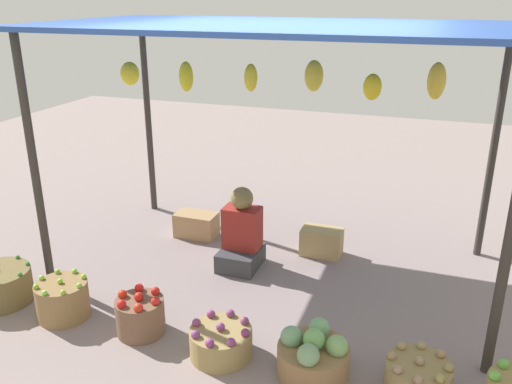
{
  "coord_description": "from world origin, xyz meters",
  "views": [
    {
      "loc": [
        1.32,
        -4.3,
        2.44
      ],
      "look_at": [
        0.0,
        -0.54,
        0.95
      ],
      "focal_mm": 37.55,
      "sensor_mm": 36.0,
      "label": 1
    }
  ],
  "objects_px": {
    "basket_red_tomatoes": "(140,315)",
    "wooden_crate_near_vendor": "(322,242)",
    "vendor_person": "(242,236)",
    "basket_cabbages": "(313,356)",
    "basket_green_chilies": "(0,286)",
    "wooden_crate_stacked_rear": "(196,225)",
    "basket_limes": "(63,299)",
    "basket_purple_onions": "(221,342)",
    "basket_potatoes": "(418,377)"
  },
  "relations": [
    {
      "from": "basket_red_tomatoes",
      "to": "basket_cabbages",
      "type": "height_order",
      "value": "basket_cabbages"
    },
    {
      "from": "wooden_crate_near_vendor",
      "to": "basket_potatoes",
      "type": "bearing_deg",
      "value": -59.17
    },
    {
      "from": "basket_red_tomatoes",
      "to": "wooden_crate_stacked_rear",
      "type": "height_order",
      "value": "basket_red_tomatoes"
    },
    {
      "from": "basket_limes",
      "to": "basket_cabbages",
      "type": "height_order",
      "value": "basket_cabbages"
    },
    {
      "from": "wooden_crate_near_vendor",
      "to": "wooden_crate_stacked_rear",
      "type": "bearing_deg",
      "value": -179.21
    },
    {
      "from": "basket_red_tomatoes",
      "to": "wooden_crate_near_vendor",
      "type": "distance_m",
      "value": 2.0
    },
    {
      "from": "basket_green_chilies",
      "to": "basket_cabbages",
      "type": "relative_size",
      "value": 1.06
    },
    {
      "from": "basket_purple_onions",
      "to": "basket_potatoes",
      "type": "xyz_separation_m",
      "value": [
        1.35,
        0.07,
        0.01
      ]
    },
    {
      "from": "basket_green_chilies",
      "to": "wooden_crate_near_vendor",
      "type": "height_order",
      "value": "basket_green_chilies"
    },
    {
      "from": "wooden_crate_stacked_rear",
      "to": "vendor_person",
      "type": "bearing_deg",
      "value": -33.3
    },
    {
      "from": "basket_green_chilies",
      "to": "basket_red_tomatoes",
      "type": "bearing_deg",
      "value": 0.13
    },
    {
      "from": "basket_green_chilies",
      "to": "vendor_person",
      "type": "bearing_deg",
      "value": 36.79
    },
    {
      "from": "wooden_crate_stacked_rear",
      "to": "basket_purple_onions",
      "type": "bearing_deg",
      "value": -59.76
    },
    {
      "from": "vendor_person",
      "to": "wooden_crate_near_vendor",
      "type": "distance_m",
      "value": 0.83
    },
    {
      "from": "basket_potatoes",
      "to": "wooden_crate_near_vendor",
      "type": "distance_m",
      "value": 2.0
    },
    {
      "from": "basket_cabbages",
      "to": "wooden_crate_near_vendor",
      "type": "height_order",
      "value": "basket_cabbages"
    },
    {
      "from": "basket_potatoes",
      "to": "wooden_crate_near_vendor",
      "type": "height_order",
      "value": "basket_potatoes"
    },
    {
      "from": "basket_potatoes",
      "to": "wooden_crate_near_vendor",
      "type": "relative_size",
      "value": 1.07
    },
    {
      "from": "basket_purple_onions",
      "to": "wooden_crate_near_vendor",
      "type": "xyz_separation_m",
      "value": [
        0.32,
        1.78,
        0.02
      ]
    },
    {
      "from": "basket_limes",
      "to": "wooden_crate_stacked_rear",
      "type": "xyz_separation_m",
      "value": [
        0.35,
        1.72,
        -0.02
      ]
    },
    {
      "from": "basket_purple_onions",
      "to": "wooden_crate_near_vendor",
      "type": "distance_m",
      "value": 1.81
    },
    {
      "from": "vendor_person",
      "to": "basket_potatoes",
      "type": "height_order",
      "value": "vendor_person"
    },
    {
      "from": "basket_green_chilies",
      "to": "basket_purple_onions",
      "type": "distance_m",
      "value": 2.03
    },
    {
      "from": "basket_red_tomatoes",
      "to": "wooden_crate_stacked_rear",
      "type": "xyz_separation_m",
      "value": [
        -0.34,
        1.71,
        -0.02
      ]
    },
    {
      "from": "basket_cabbages",
      "to": "wooden_crate_stacked_rear",
      "type": "bearing_deg",
      "value": 134.17
    },
    {
      "from": "basket_cabbages",
      "to": "basket_potatoes",
      "type": "relative_size",
      "value": 1.16
    },
    {
      "from": "basket_green_chilies",
      "to": "basket_potatoes",
      "type": "height_order",
      "value": "basket_green_chilies"
    },
    {
      "from": "vendor_person",
      "to": "basket_green_chilies",
      "type": "height_order",
      "value": "vendor_person"
    },
    {
      "from": "basket_red_tomatoes",
      "to": "basket_purple_onions",
      "type": "bearing_deg",
      "value": -4.41
    },
    {
      "from": "vendor_person",
      "to": "basket_potatoes",
      "type": "relative_size",
      "value": 1.84
    },
    {
      "from": "basket_cabbages",
      "to": "wooden_crate_near_vendor",
      "type": "xyz_separation_m",
      "value": [
        -0.34,
        1.76,
        -0.01
      ]
    },
    {
      "from": "basket_limes",
      "to": "basket_potatoes",
      "type": "distance_m",
      "value": 2.73
    },
    {
      "from": "basket_green_chilies",
      "to": "wooden_crate_stacked_rear",
      "type": "distance_m",
      "value": 1.98
    },
    {
      "from": "vendor_person",
      "to": "basket_red_tomatoes",
      "type": "height_order",
      "value": "vendor_person"
    },
    {
      "from": "basket_limes",
      "to": "basket_cabbages",
      "type": "bearing_deg",
      "value": -0.59
    },
    {
      "from": "basket_red_tomatoes",
      "to": "basket_cabbages",
      "type": "bearing_deg",
      "value": -1.57
    },
    {
      "from": "basket_purple_onions",
      "to": "basket_cabbages",
      "type": "relative_size",
      "value": 0.92
    },
    {
      "from": "basket_limes",
      "to": "basket_red_tomatoes",
      "type": "distance_m",
      "value": 0.7
    },
    {
      "from": "wooden_crate_near_vendor",
      "to": "basket_green_chilies",
      "type": "bearing_deg",
      "value": -143.65
    },
    {
      "from": "basket_green_chilies",
      "to": "basket_red_tomatoes",
      "type": "xyz_separation_m",
      "value": [
        1.34,
        0.0,
        0.01
      ]
    },
    {
      "from": "basket_cabbages",
      "to": "vendor_person",
      "type": "bearing_deg",
      "value": 127.94
    },
    {
      "from": "basket_purple_onions",
      "to": "wooden_crate_stacked_rear",
      "type": "bearing_deg",
      "value": 120.24
    },
    {
      "from": "vendor_person",
      "to": "basket_green_chilies",
      "type": "bearing_deg",
      "value": -143.21
    },
    {
      "from": "basket_purple_onions",
      "to": "basket_cabbages",
      "type": "height_order",
      "value": "basket_cabbages"
    },
    {
      "from": "wooden_crate_stacked_rear",
      "to": "basket_cabbages",
      "type": "bearing_deg",
      "value": -45.83
    },
    {
      "from": "vendor_person",
      "to": "basket_red_tomatoes",
      "type": "relative_size",
      "value": 2.12
    },
    {
      "from": "basket_green_chilies",
      "to": "basket_potatoes",
      "type": "xyz_separation_m",
      "value": [
        3.37,
        0.02,
        -0.03
      ]
    },
    {
      "from": "basket_red_tomatoes",
      "to": "basket_cabbages",
      "type": "distance_m",
      "value": 1.35
    },
    {
      "from": "basket_cabbages",
      "to": "wooden_crate_near_vendor",
      "type": "relative_size",
      "value": 1.24
    },
    {
      "from": "basket_limes",
      "to": "wooden_crate_near_vendor",
      "type": "relative_size",
      "value": 1.03
    }
  ]
}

